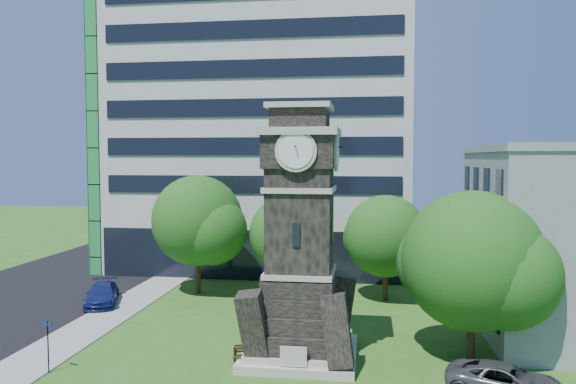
% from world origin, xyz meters
% --- Properties ---
extents(ground, '(160.00, 160.00, 0.00)m').
position_xyz_m(ground, '(0.00, 0.00, 0.00)').
color(ground, '#305E1B').
rests_on(ground, ground).
extents(sidewalk, '(3.00, 70.00, 0.06)m').
position_xyz_m(sidewalk, '(-9.50, 5.00, 0.03)').
color(sidewalk, gray).
rests_on(sidewalk, ground).
extents(clock_tower, '(5.40, 5.40, 12.22)m').
position_xyz_m(clock_tower, '(3.00, 2.00, 5.28)').
color(clock_tower, '#B9B2A1').
rests_on(clock_tower, ground).
extents(office_tall, '(26.20, 15.11, 28.60)m').
position_xyz_m(office_tall, '(-3.20, 25.84, 14.22)').
color(office_tall, silver).
rests_on(office_tall, ground).
extents(car_street_north, '(3.44, 5.09, 1.37)m').
position_xyz_m(car_street_north, '(-11.18, 9.88, 0.68)').
color(car_street_north, navy).
rests_on(car_street_north, ground).
extents(car_east_lot, '(5.17, 3.63, 1.31)m').
position_xyz_m(car_east_lot, '(11.83, -1.32, 0.65)').
color(car_east_lot, '#4B4C50').
rests_on(car_east_lot, ground).
extents(park_bench, '(1.90, 0.51, 0.98)m').
position_xyz_m(park_bench, '(0.97, 0.72, 0.52)').
color(park_bench, black).
rests_on(park_bench, ground).
extents(street_sign, '(0.57, 0.06, 2.37)m').
position_xyz_m(street_sign, '(-7.99, -1.63, 1.48)').
color(street_sign, black).
rests_on(street_sign, ground).
extents(tree_nw, '(7.11, 6.46, 8.47)m').
position_xyz_m(tree_nw, '(-5.74, 13.78, 5.03)').
color(tree_nw, '#332114').
rests_on(tree_nw, ground).
extents(tree_nc, '(5.88, 5.34, 7.05)m').
position_xyz_m(tree_nc, '(0.69, 14.04, 4.20)').
color(tree_nc, '#332114').
rests_on(tree_nc, ground).
extents(tree_ne, '(6.12, 5.56, 7.20)m').
position_xyz_m(tree_ne, '(7.48, 13.64, 4.24)').
color(tree_ne, '#332114').
rests_on(tree_ne, ground).
extents(tree_east, '(7.38, 6.71, 8.16)m').
position_xyz_m(tree_east, '(11.25, 2.86, 4.62)').
color(tree_east, '#332114').
rests_on(tree_east, ground).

